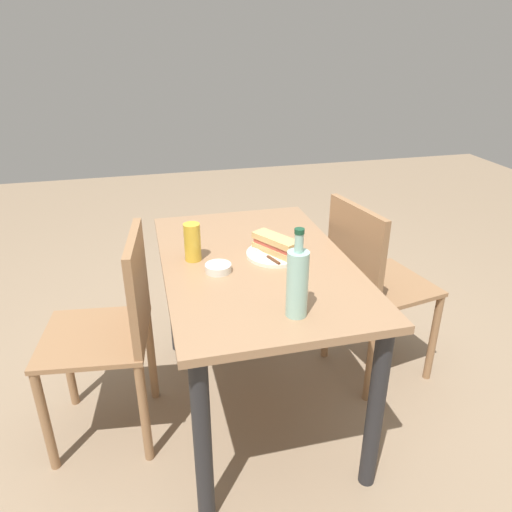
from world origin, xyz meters
name	(u,v)px	position (x,y,z in m)	size (l,w,h in m)	color
ground_plane	(256,402)	(0.00, 0.00, 0.00)	(8.00, 8.00, 0.00)	#8C755B
dining_table	(256,287)	(0.00, 0.00, 0.60)	(1.13, 0.73, 0.72)	#997251
chair_far	(116,327)	(-0.01, 0.56, 0.51)	(0.45, 0.45, 0.88)	#936B47
chair_near	(370,281)	(0.10, -0.56, 0.51)	(0.47, 0.47, 0.88)	#936B47
plate_near	(275,254)	(0.03, -0.09, 0.73)	(0.23, 0.23, 0.01)	silver
baguette_sandwich_near	(276,244)	(0.03, -0.09, 0.77)	(0.21, 0.16, 0.07)	tan
knife_near	(268,256)	(-0.01, -0.04, 0.74)	(0.17, 0.07, 0.01)	silver
water_bottle	(297,282)	(-0.41, -0.03, 0.84)	(0.07, 0.07, 0.29)	#99C6B7
beer_glass	(192,242)	(0.07, 0.24, 0.80)	(0.07, 0.07, 0.15)	gold
olive_bowl	(218,268)	(-0.06, 0.16, 0.74)	(0.10, 0.10, 0.03)	silver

